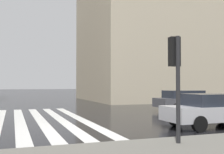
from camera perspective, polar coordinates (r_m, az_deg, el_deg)
name	(u,v)px	position (r m, az deg, el deg)	size (l,w,h in m)	color
ground_plane	(90,130)	(11.20, -4.61, -10.79)	(220.00, 220.00, 0.00)	black
zebra_crossing	(40,120)	(14.85, -14.43, -8.46)	(13.00, 4.50, 0.01)	silver
haussmann_block_corner	(168,13)	(36.51, 11.43, 12.67)	(14.21, 20.30, 22.01)	beige
traffic_signal_post	(175,66)	(8.23, 12.83, 2.25)	(0.44, 0.30, 3.02)	#232326
car_dark_grey	(185,100)	(19.60, 14.61, -4.58)	(1.85, 4.10, 1.41)	#4C4C51
car_silver	(213,109)	(12.58, 19.87, -6.22)	(1.85, 4.10, 1.41)	#B7B7BC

